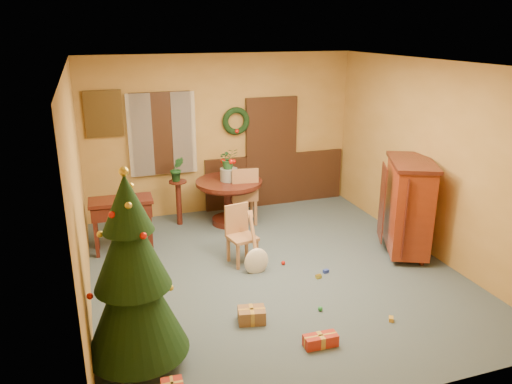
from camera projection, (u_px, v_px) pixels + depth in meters
name	position (u px, v px, depth m)	size (l,w,h in m)	color
room_envelope	(234.00, 152.00, 9.29)	(5.50, 5.50, 5.50)	#3B4C56
dining_table	(229.00, 194.00, 8.73)	(1.16, 1.16, 0.80)	black
urn	(229.00, 175.00, 8.62)	(0.30, 0.30, 0.22)	slate
centerpiece_plant	(228.00, 158.00, 8.53)	(0.32, 0.28, 0.36)	#1E4C23
chair_near	(240.00, 232.00, 7.33)	(0.45, 0.45, 0.88)	#97663C
chair_far	(244.00, 194.00, 8.71)	(0.51, 0.51, 1.05)	#97663C
guitar	(256.00, 245.00, 7.00)	(0.36, 0.17, 0.84)	beige
plant_stand	(179.00, 197.00, 8.71)	(0.31, 0.31, 0.80)	black
stand_plant	(177.00, 169.00, 8.55)	(0.24, 0.19, 0.43)	#19471E
christmas_tree	(133.00, 277.00, 4.87)	(1.04, 1.04, 2.14)	#382111
writing_desk	(122.00, 212.00, 7.66)	(0.96, 0.50, 0.84)	black
sideboard	(408.00, 204.00, 7.52)	(1.03, 1.30, 1.47)	#501D09
gift_a	(252.00, 315.00, 5.92)	(0.36, 0.29, 0.17)	brown
gift_c	(125.00, 332.00, 5.62)	(0.32, 0.31, 0.14)	brown
gift_d	(321.00, 340.00, 5.48)	(0.38, 0.17, 0.14)	#A82816
toy_a	(326.00, 271.00, 7.11)	(0.08, 0.05, 0.05)	navy
toy_b	(320.00, 309.00, 6.16)	(0.06, 0.06, 0.06)	#238237
toy_c	(391.00, 319.00, 5.95)	(0.08, 0.05, 0.05)	#BE8D23
toy_d	(283.00, 263.00, 7.35)	(0.06, 0.06, 0.06)	red
toy_e	(318.00, 276.00, 6.96)	(0.08, 0.05, 0.05)	gold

